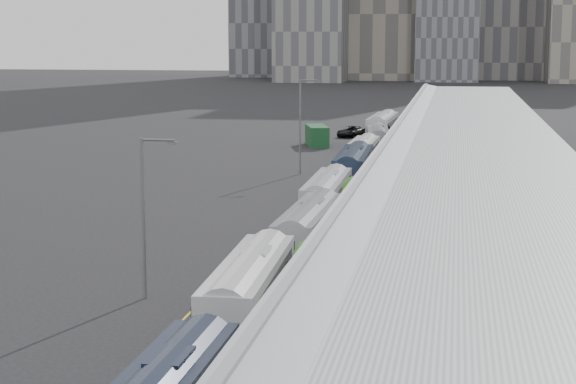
% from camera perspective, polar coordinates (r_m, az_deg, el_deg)
% --- Properties ---
extents(sidewalk, '(10.00, 170.00, 0.12)m').
position_cam_1_polar(sidewalk, '(65.79, 7.48, -3.05)').
color(sidewalk, gray).
rests_on(sidewalk, ground).
extents(lane_line, '(0.12, 160.00, 0.02)m').
position_cam_1_polar(lane_line, '(67.04, -1.53, -2.79)').
color(lane_line, gold).
rests_on(lane_line, ground).
extents(depot, '(12.45, 160.40, 7.20)m').
position_cam_1_polar(depot, '(65.11, 11.05, -0.18)').
color(depot, gray).
rests_on(depot, ground).
extents(bus_2, '(3.03, 12.82, 3.72)m').
position_cam_1_polar(bus_2, '(45.78, -2.28, -6.43)').
color(bus_2, silver).
rests_on(bus_2, ground).
extents(bus_3, '(2.79, 12.49, 3.64)m').
position_cam_1_polar(bus_3, '(60.24, 1.27, -2.67)').
color(bus_3, gray).
rests_on(bus_3, ground).
extents(bus_4, '(2.79, 12.45, 3.63)m').
position_cam_1_polar(bus_4, '(73.11, 2.32, -0.58)').
color(bus_4, '#AEB0B9').
rests_on(bus_4, ground).
extents(bus_5, '(3.01, 13.47, 3.92)m').
position_cam_1_polar(bus_5, '(87.80, 3.90, 1.11)').
color(bus_5, '#172133').
rests_on(bus_5, ground).
extents(bus_6, '(2.75, 12.30, 3.58)m').
position_cam_1_polar(bus_6, '(99.78, 4.40, 1.99)').
color(bus_6, silver).
rests_on(bus_6, ground).
extents(bus_7, '(3.71, 12.40, 3.57)m').
position_cam_1_polar(bus_7, '(114.61, 5.34, 2.89)').
color(bus_7, slate).
rests_on(bus_7, ground).
extents(bus_8, '(3.35, 14.10, 4.09)m').
position_cam_1_polar(bus_8, '(127.57, 5.63, 3.62)').
color(bus_8, '#B3B6BE').
rests_on(bus_8, ground).
extents(tree_1, '(2.51, 2.51, 4.75)m').
position_cam_1_polar(tree_1, '(46.03, 2.15, -3.89)').
color(tree_1, black).
rests_on(tree_1, ground).
extents(tree_2, '(2.53, 2.53, 4.93)m').
position_cam_1_polar(tree_2, '(65.40, 4.50, 0.13)').
color(tree_2, black).
rests_on(tree_2, ground).
extents(tree_3, '(1.91, 1.91, 4.58)m').
position_cam_1_polar(tree_3, '(93.35, 6.37, 2.75)').
color(tree_3, black).
rests_on(tree_3, ground).
extents(tree_4, '(1.85, 1.85, 3.97)m').
position_cam_1_polar(tree_4, '(116.71, 7.12, 3.72)').
color(tree_4, black).
rests_on(tree_4, ground).
extents(tree_5, '(1.30, 1.30, 4.36)m').
position_cam_1_polar(tree_5, '(137.89, 7.70, 4.77)').
color(tree_5, black).
rests_on(tree_5, ground).
extents(street_lamp_near, '(2.04, 0.22, 8.67)m').
position_cam_1_polar(street_lamp_near, '(51.41, -8.37, -0.85)').
color(street_lamp_near, '#59595E').
rests_on(street_lamp_near, ground).
extents(street_lamp_far, '(2.04, 0.22, 9.72)m').
position_cam_1_polar(street_lamp_far, '(98.16, 0.83, 4.27)').
color(street_lamp_far, '#59595E').
rests_on(street_lamp_far, ground).
extents(shipping_container, '(4.04, 6.92, 2.62)m').
position_cam_1_polar(shipping_container, '(124.99, 1.73, 3.35)').
color(shipping_container, '#123D1E').
rests_on(shipping_container, ground).
extents(suv, '(4.33, 6.05, 1.53)m').
position_cam_1_polar(suv, '(136.57, 3.77, 3.59)').
color(suv, black).
rests_on(suv, ground).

